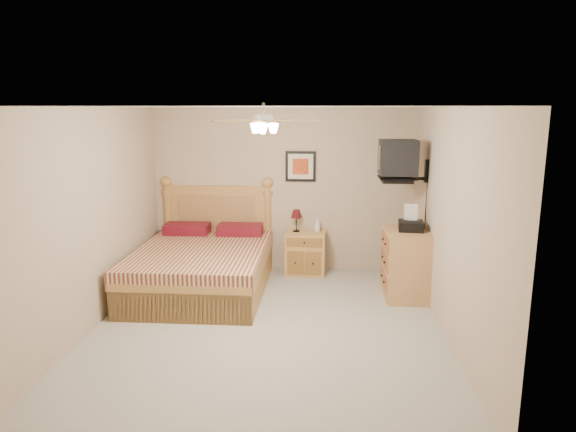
% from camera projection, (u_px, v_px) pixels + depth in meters
% --- Properties ---
extents(floor, '(4.50, 4.50, 0.00)m').
position_uv_depth(floor, '(268.00, 326.00, 5.96)').
color(floor, '#A39E93').
rests_on(floor, ground).
extents(ceiling, '(4.00, 4.50, 0.04)m').
position_uv_depth(ceiling, '(266.00, 107.00, 5.44)').
color(ceiling, white).
rests_on(ceiling, ground).
extents(wall_back, '(4.00, 0.04, 2.50)m').
position_uv_depth(wall_back, '(283.00, 190.00, 7.90)').
color(wall_back, tan).
rests_on(wall_back, ground).
extents(wall_front, '(4.00, 0.04, 2.50)m').
position_uv_depth(wall_front, '(230.00, 293.00, 3.50)').
color(wall_front, tan).
rests_on(wall_front, ground).
extents(wall_left, '(0.04, 4.50, 2.50)m').
position_uv_depth(wall_left, '(92.00, 219.00, 5.84)').
color(wall_left, tan).
rests_on(wall_left, ground).
extents(wall_right, '(0.04, 4.50, 2.50)m').
position_uv_depth(wall_right, '(450.00, 224.00, 5.56)').
color(wall_right, tan).
rests_on(wall_right, ground).
extents(bed, '(1.72, 2.25, 1.46)m').
position_uv_depth(bed, '(201.00, 240.00, 6.97)').
color(bed, '#B17949').
rests_on(bed, ground).
extents(nightstand, '(0.61, 0.47, 0.64)m').
position_uv_depth(nightstand, '(306.00, 253.00, 7.82)').
color(nightstand, '#B87A37').
rests_on(nightstand, ground).
extents(table_lamp, '(0.24, 0.24, 0.34)m').
position_uv_depth(table_lamp, '(296.00, 221.00, 7.79)').
color(table_lamp, '#500E11').
rests_on(table_lamp, nightstand).
extents(lotion_bottle, '(0.10, 0.10, 0.22)m').
position_uv_depth(lotion_bottle, '(317.00, 225.00, 7.76)').
color(lotion_bottle, white).
rests_on(lotion_bottle, nightstand).
extents(framed_picture, '(0.46, 0.04, 0.46)m').
position_uv_depth(framed_picture, '(301.00, 166.00, 7.78)').
color(framed_picture, black).
rests_on(framed_picture, wall_back).
extents(dresser, '(0.55, 0.78, 0.92)m').
position_uv_depth(dresser, '(406.00, 263.00, 6.83)').
color(dresser, '#B7864C').
rests_on(dresser, ground).
extents(fax_machine, '(0.35, 0.36, 0.33)m').
position_uv_depth(fax_machine, '(411.00, 218.00, 6.66)').
color(fax_machine, black).
rests_on(fax_machine, dresser).
extents(magazine_lower, '(0.20, 0.27, 0.03)m').
position_uv_depth(magazine_lower, '(399.00, 224.00, 7.00)').
color(magazine_lower, '#B1A48F').
rests_on(magazine_lower, dresser).
extents(magazine_upper, '(0.19, 0.25, 0.02)m').
position_uv_depth(magazine_upper, '(398.00, 222.00, 7.03)').
color(magazine_upper, gray).
rests_on(magazine_upper, magazine_lower).
extents(wall_tv, '(0.56, 0.46, 0.58)m').
position_uv_depth(wall_tv, '(409.00, 160.00, 6.77)').
color(wall_tv, black).
rests_on(wall_tv, wall_right).
extents(ceiling_fan, '(1.14, 1.14, 0.28)m').
position_uv_depth(ceiling_fan, '(264.00, 121.00, 5.28)').
color(ceiling_fan, silver).
rests_on(ceiling_fan, ceiling).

